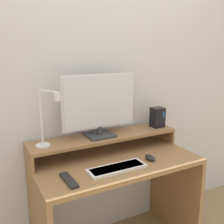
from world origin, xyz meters
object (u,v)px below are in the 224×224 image
object	(u,v)px
mouse	(150,158)
monitor	(99,105)
keyboard	(117,168)
remote_control	(69,180)
router_dock	(157,117)
desk_lamp	(47,121)

from	to	relation	value
mouse	monitor	bearing A→B (deg)	130.32
keyboard	remote_control	bearing A→B (deg)	-179.61
keyboard	remote_control	size ratio (longest dim) A/B	1.94
mouse	router_dock	bearing A→B (deg)	46.25
desk_lamp	remote_control	distance (m)	0.38
router_dock	mouse	distance (m)	0.42
monitor	desk_lamp	distance (m)	0.39
keyboard	remote_control	world-z (taller)	keyboard
desk_lamp	keyboard	world-z (taller)	desk_lamp
desk_lamp	keyboard	size ratio (longest dim) A/B	0.99
desk_lamp	remote_control	bearing A→B (deg)	-80.54
mouse	remote_control	world-z (taller)	mouse
monitor	keyboard	world-z (taller)	monitor
monitor	keyboard	size ratio (longest dim) A/B	1.46
desk_lamp	mouse	world-z (taller)	desk_lamp
router_dock	keyboard	world-z (taller)	router_dock
desk_lamp	router_dock	distance (m)	0.89
desk_lamp	mouse	size ratio (longest dim) A/B	3.98
desk_lamp	keyboard	xyz separation A→B (m)	(0.35, -0.25, -0.29)
monitor	remote_control	xyz separation A→B (m)	(-0.34, -0.31, -0.34)
mouse	remote_control	xyz separation A→B (m)	(-0.58, -0.03, -0.01)
mouse	remote_control	distance (m)	0.58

